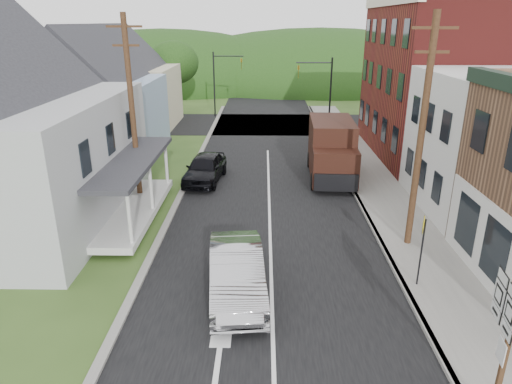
{
  "coord_description": "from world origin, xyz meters",
  "views": [
    {
      "loc": [
        -0.31,
        -13.31,
        8.6
      ],
      "look_at": [
        -0.59,
        3.77,
        2.2
      ],
      "focal_mm": 32.0,
      "sensor_mm": 36.0,
      "label": 1
    }
  ],
  "objects_px": {
    "dark_sedan": "(205,168)",
    "delivery_van": "(332,150)",
    "silver_sedan": "(237,273)",
    "route_sign_cluster": "(507,336)",
    "warning_sign": "(422,241)"
  },
  "relations": [
    {
      "from": "dark_sedan",
      "to": "delivery_van",
      "type": "relative_size",
      "value": 0.77
    },
    {
      "from": "silver_sedan",
      "to": "route_sign_cluster",
      "type": "distance_m",
      "value": 8.05
    },
    {
      "from": "dark_sedan",
      "to": "warning_sign",
      "type": "bearing_deg",
      "value": -45.22
    },
    {
      "from": "silver_sedan",
      "to": "dark_sedan",
      "type": "bearing_deg",
      "value": 96.4
    },
    {
      "from": "warning_sign",
      "to": "route_sign_cluster",
      "type": "bearing_deg",
      "value": -68.48
    },
    {
      "from": "dark_sedan",
      "to": "warning_sign",
      "type": "relative_size",
      "value": 1.79
    },
    {
      "from": "delivery_van",
      "to": "dark_sedan",
      "type": "bearing_deg",
      "value": -171.71
    },
    {
      "from": "delivery_van",
      "to": "route_sign_cluster",
      "type": "xyz_separation_m",
      "value": [
        1.28,
        -17.29,
        0.68
      ]
    },
    {
      "from": "route_sign_cluster",
      "to": "dark_sedan",
      "type": "bearing_deg",
      "value": 125.64
    },
    {
      "from": "silver_sedan",
      "to": "dark_sedan",
      "type": "height_order",
      "value": "silver_sedan"
    },
    {
      "from": "route_sign_cluster",
      "to": "warning_sign",
      "type": "relative_size",
      "value": 1.32
    },
    {
      "from": "delivery_van",
      "to": "warning_sign",
      "type": "bearing_deg",
      "value": -80.71
    },
    {
      "from": "silver_sedan",
      "to": "route_sign_cluster",
      "type": "xyz_separation_m",
      "value": [
        6.06,
        -5.08,
        1.54
      ]
    },
    {
      "from": "delivery_van",
      "to": "warning_sign",
      "type": "height_order",
      "value": "delivery_van"
    },
    {
      "from": "silver_sedan",
      "to": "delivery_van",
      "type": "bearing_deg",
      "value": 62.99
    }
  ]
}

